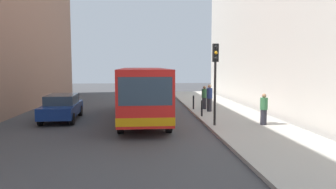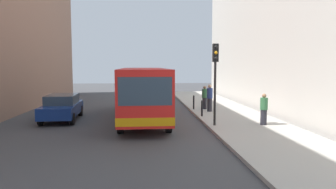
{
  "view_description": "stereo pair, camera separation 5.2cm",
  "coord_description": "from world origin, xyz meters",
  "px_view_note": "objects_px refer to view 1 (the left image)",
  "views": [
    {
      "loc": [
        -0.11,
        -16.59,
        3.17
      ],
      "look_at": [
        1.27,
        0.02,
        1.64
      ],
      "focal_mm": 33.78,
      "sensor_mm": 36.0,
      "label": 1
    },
    {
      "loc": [
        -0.06,
        -16.6,
        3.17
      ],
      "look_at": [
        1.27,
        0.02,
        1.64
      ],
      "focal_mm": 33.78,
      "sensor_mm": 36.0,
      "label": 2
    }
  ],
  "objects_px": {
    "car_beside_bus": "(62,107)",
    "traffic_light": "(215,69)",
    "bollard_near": "(202,108)",
    "bollard_mid": "(193,102)",
    "pedestrian_far_sidewalk": "(204,98)",
    "pedestrian_mid_sidewalk": "(209,98)",
    "bus": "(143,90)",
    "pedestrian_near_signal": "(264,109)"
  },
  "relations": [
    {
      "from": "bus",
      "to": "bollard_mid",
      "type": "relative_size",
      "value": 11.63
    },
    {
      "from": "bus",
      "to": "bollard_near",
      "type": "bearing_deg",
      "value": 174.96
    },
    {
      "from": "car_beside_bus",
      "to": "pedestrian_far_sidewalk",
      "type": "height_order",
      "value": "pedestrian_far_sidewalk"
    },
    {
      "from": "car_beside_bus",
      "to": "bus",
      "type": "bearing_deg",
      "value": 178.48
    },
    {
      "from": "bollard_near",
      "to": "car_beside_bus",
      "type": "bearing_deg",
      "value": 178.82
    },
    {
      "from": "pedestrian_mid_sidewalk",
      "to": "pedestrian_far_sidewalk",
      "type": "distance_m",
      "value": 1.22
    },
    {
      "from": "bus",
      "to": "pedestrian_mid_sidewalk",
      "type": "relative_size",
      "value": 6.21
    },
    {
      "from": "bollard_near",
      "to": "bollard_mid",
      "type": "height_order",
      "value": "same"
    },
    {
      "from": "pedestrian_mid_sidewalk",
      "to": "pedestrian_far_sidewalk",
      "type": "height_order",
      "value": "pedestrian_mid_sidewalk"
    },
    {
      "from": "bus",
      "to": "pedestrian_far_sidewalk",
      "type": "height_order",
      "value": "bus"
    },
    {
      "from": "bus",
      "to": "bollard_near",
      "type": "distance_m",
      "value": 3.67
    },
    {
      "from": "pedestrian_far_sidewalk",
      "to": "bollard_mid",
      "type": "bearing_deg",
      "value": -119.4
    },
    {
      "from": "bus",
      "to": "car_beside_bus",
      "type": "bearing_deg",
      "value": 0.35
    },
    {
      "from": "bollard_mid",
      "to": "pedestrian_mid_sidewalk",
      "type": "xyz_separation_m",
      "value": [
        0.87,
        -1.16,
        0.42
      ]
    },
    {
      "from": "bollard_near",
      "to": "pedestrian_far_sidewalk",
      "type": "xyz_separation_m",
      "value": [
        0.77,
        3.13,
        0.32
      ]
    },
    {
      "from": "bus",
      "to": "bollard_mid",
      "type": "distance_m",
      "value": 4.62
    },
    {
      "from": "bollard_near",
      "to": "pedestrian_near_signal",
      "type": "height_order",
      "value": "pedestrian_near_signal"
    },
    {
      "from": "bus",
      "to": "traffic_light",
      "type": "xyz_separation_m",
      "value": [
        3.59,
        -3.17,
        1.28
      ]
    },
    {
      "from": "traffic_light",
      "to": "pedestrian_mid_sidewalk",
      "type": "relative_size",
      "value": 2.3
    },
    {
      "from": "bollard_mid",
      "to": "pedestrian_near_signal",
      "type": "bearing_deg",
      "value": -66.47
    },
    {
      "from": "bollard_mid",
      "to": "pedestrian_mid_sidewalk",
      "type": "distance_m",
      "value": 1.51
    },
    {
      "from": "traffic_light",
      "to": "pedestrian_far_sidewalk",
      "type": "xyz_separation_m",
      "value": [
        0.67,
        6.04,
        -2.06
      ]
    },
    {
      "from": "bollard_near",
      "to": "pedestrian_far_sidewalk",
      "type": "height_order",
      "value": "pedestrian_far_sidewalk"
    },
    {
      "from": "traffic_light",
      "to": "bus",
      "type": "bearing_deg",
      "value": 138.59
    },
    {
      "from": "pedestrian_far_sidewalk",
      "to": "traffic_light",
      "type": "bearing_deg",
      "value": -39.45
    },
    {
      "from": "traffic_light",
      "to": "bollard_mid",
      "type": "distance_m",
      "value": 6.44
    },
    {
      "from": "car_beside_bus",
      "to": "bollard_near",
      "type": "distance_m",
      "value": 8.2
    },
    {
      "from": "bus",
      "to": "traffic_light",
      "type": "relative_size",
      "value": 2.7
    },
    {
      "from": "pedestrian_far_sidewalk",
      "to": "bus",
      "type": "bearing_deg",
      "value": -89.17
    },
    {
      "from": "pedestrian_near_signal",
      "to": "pedestrian_mid_sidewalk",
      "type": "bearing_deg",
      "value": -43.66
    },
    {
      "from": "pedestrian_far_sidewalk",
      "to": "pedestrian_mid_sidewalk",
      "type": "bearing_deg",
      "value": -28.52
    },
    {
      "from": "bollard_mid",
      "to": "pedestrian_far_sidewalk",
      "type": "relative_size",
      "value": 0.59
    },
    {
      "from": "car_beside_bus",
      "to": "traffic_light",
      "type": "height_order",
      "value": "traffic_light"
    },
    {
      "from": "car_beside_bus",
      "to": "bollard_near",
      "type": "bearing_deg",
      "value": 176.18
    },
    {
      "from": "bus",
      "to": "pedestrian_near_signal",
      "type": "distance_m",
      "value": 6.96
    },
    {
      "from": "bollard_near",
      "to": "pedestrian_far_sidewalk",
      "type": "distance_m",
      "value": 3.24
    },
    {
      "from": "car_beside_bus",
      "to": "pedestrian_near_signal",
      "type": "xyz_separation_m",
      "value": [
        10.83,
        -3.13,
        0.16
      ]
    },
    {
      "from": "bus",
      "to": "pedestrian_mid_sidewalk",
      "type": "bearing_deg",
      "value": -159.97
    },
    {
      "from": "bollard_mid",
      "to": "bollard_near",
      "type": "bearing_deg",
      "value": -90.0
    },
    {
      "from": "pedestrian_mid_sidewalk",
      "to": "bollard_near",
      "type": "bearing_deg",
      "value": 61.44
    },
    {
      "from": "car_beside_bus",
      "to": "bollard_mid",
      "type": "height_order",
      "value": "car_beside_bus"
    },
    {
      "from": "pedestrian_near_signal",
      "to": "pedestrian_far_sidewalk",
      "type": "height_order",
      "value": "pedestrian_far_sidewalk"
    }
  ]
}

